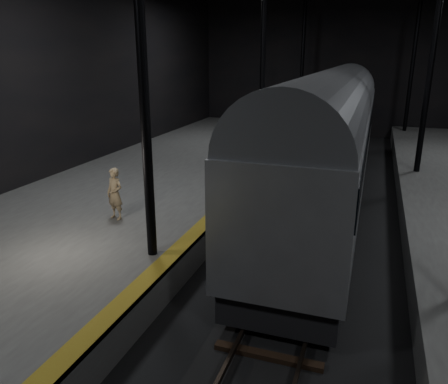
% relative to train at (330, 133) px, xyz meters
% --- Properties ---
extents(ground, '(44.00, 44.00, 0.00)m').
position_rel_train_xyz_m(ground, '(0.00, -4.75, -3.13)').
color(ground, black).
rests_on(ground, ground).
extents(platform_left, '(9.00, 43.80, 1.00)m').
position_rel_train_xyz_m(platform_left, '(-7.50, -4.75, -2.63)').
color(platform_left, '#4A4A48').
rests_on(platform_left, ground).
extents(tactile_strip, '(0.50, 43.80, 0.01)m').
position_rel_train_xyz_m(tactile_strip, '(-3.25, -4.75, -2.12)').
color(tactile_strip, olive).
rests_on(tactile_strip, platform_left).
extents(track, '(2.40, 43.00, 0.24)m').
position_rel_train_xyz_m(track, '(0.00, -4.75, -3.06)').
color(track, '#3F3328').
rests_on(track, ground).
extents(train, '(3.14, 20.97, 5.60)m').
position_rel_train_xyz_m(train, '(0.00, 0.00, 0.00)').
color(train, '#97999E').
rests_on(train, ground).
extents(woman, '(0.72, 0.56, 1.75)m').
position_rel_train_xyz_m(woman, '(-6.22, -6.72, -1.25)').
color(woman, tan).
rests_on(woman, platform_left).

